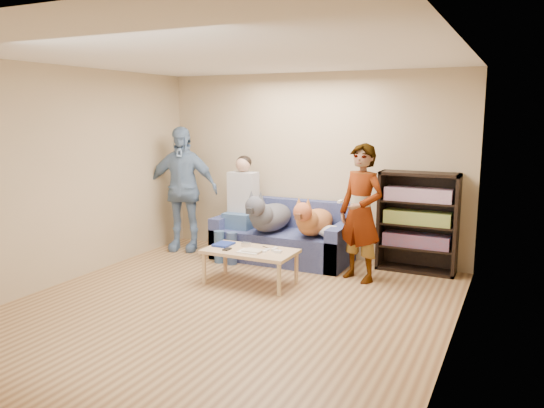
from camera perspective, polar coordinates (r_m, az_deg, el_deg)
The scene contains 26 objects.
ground at distance 5.68m, azimuth -5.34°, elevation -11.38°, with size 5.00×5.00×0.00m, color brown.
ceiling at distance 5.33m, azimuth -5.81°, elevation 15.69°, with size 5.00×5.00×0.00m, color white.
wall_back at distance 7.59m, azimuth 4.26°, elevation 4.12°, with size 4.50×4.50×0.00m, color tan.
wall_left at distance 6.79m, azimuth -22.07°, elevation 2.75°, with size 5.00×5.00×0.00m, color tan.
wall_right at distance 4.62m, azimuth 19.08°, elevation -0.09°, with size 5.00×5.00×0.00m, color tan.
blanket at distance 7.01m, azimuth 6.58°, elevation -2.98°, with size 0.44×0.38×0.15m, color silver.
person_standing_right at distance 6.54m, azimuth 9.55°, elevation -0.96°, with size 0.62×0.40×1.69m, color gray.
person_standing_left at distance 8.00m, azimuth -9.67°, elevation 1.60°, with size 1.08×0.45×1.85m, color #758DBC.
held_controller at distance 6.38m, azimuth 7.36°, elevation 0.27°, with size 0.04×0.11×0.03m, color white.
notebook_blue at distance 6.63m, azimuth -5.23°, elevation -4.33°, with size 0.20×0.26×0.03m, color navy.
papers at distance 6.29m, azimuth -2.39°, elevation -5.13°, with size 0.26×0.20×0.01m, color white.
magazine at distance 6.29m, azimuth -2.06°, elevation -5.00°, with size 0.22×0.17×0.01m, color beige.
camera_silver at distance 6.56m, azimuth -2.80°, elevation -4.37°, with size 0.11×0.06×0.05m, color silver.
controller_a at distance 6.37m, azimuth 0.29°, elevation -4.88°, with size 0.04×0.13×0.03m, color white.
controller_b at distance 6.26m, azimuth 0.64°, elevation -5.13°, with size 0.09×0.06×0.03m, color white.
headphone_cup_a at distance 6.30m, azimuth -0.84°, elevation -5.10°, with size 0.07×0.07×0.02m, color white.
headphone_cup_b at distance 6.37m, azimuth -0.52°, elevation -4.93°, with size 0.07×0.07×0.02m, color white.
pen_orange at distance 6.28m, azimuth -3.22°, elevation -5.21°, with size 0.01×0.01×0.14m, color orange.
pen_black at distance 6.50m, azimuth -0.68°, elevation -4.66°, with size 0.01×0.01×0.14m, color black.
wallet at distance 6.42m, azimuth -4.85°, elevation -4.86°, with size 0.07×0.12×0.01m, color black.
sofa at distance 7.49m, azimuth 1.24°, elevation -3.85°, with size 1.90×0.85×0.82m.
person_seated at distance 7.55m, azimuth -3.46°, elevation 0.07°, with size 0.40×0.73×1.47m.
dog_gray at distance 7.27m, azimuth -0.38°, elevation -1.29°, with size 0.43×1.26×0.63m.
dog_tan at distance 7.06m, azimuth 4.42°, elevation -1.81°, with size 0.40×1.16×0.57m.
coffee_table at distance 6.42m, azimuth -2.36°, elevation -5.34°, with size 1.10×0.60×0.42m.
bookshelf at distance 7.10m, azimuth 15.42°, elevation -1.67°, with size 1.00×0.34×1.30m.
Camera 1 is at (2.75, -4.53, 2.06)m, focal length 35.00 mm.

